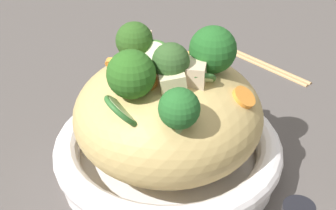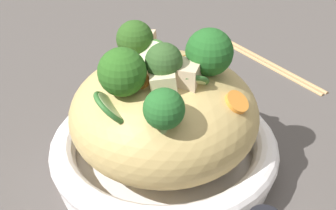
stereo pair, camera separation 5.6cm
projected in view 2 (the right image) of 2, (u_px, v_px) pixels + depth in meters
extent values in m
plane|color=#4E4844|center=(168.00, 169.00, 0.61)|extent=(3.00, 3.00, 0.00)
cylinder|color=white|center=(168.00, 163.00, 0.61)|extent=(0.25, 0.25, 0.02)
torus|color=white|center=(168.00, 147.00, 0.60)|extent=(0.27, 0.27, 0.03)
ellipsoid|color=tan|center=(168.00, 114.00, 0.57)|extent=(0.21, 0.21, 0.12)
torus|color=tan|center=(162.00, 60.00, 0.57)|extent=(0.06, 0.06, 0.02)
torus|color=tan|center=(149.00, 99.00, 0.54)|extent=(0.07, 0.07, 0.02)
cone|color=#93BA70|center=(166.00, 79.00, 0.52)|extent=(0.02, 0.02, 0.02)
sphere|color=#305225|center=(166.00, 62.00, 0.51)|extent=(0.04, 0.04, 0.04)
cone|color=#8EAB71|center=(213.00, 73.00, 0.54)|extent=(0.02, 0.02, 0.01)
sphere|color=#205B22|center=(214.00, 52.00, 0.53)|extent=(0.06, 0.06, 0.05)
cone|color=#97AE74|center=(139.00, 56.00, 0.58)|extent=(0.02, 0.02, 0.01)
sphere|color=#2C551D|center=(139.00, 39.00, 0.57)|extent=(0.05, 0.05, 0.04)
cone|color=#9AB36B|center=(166.00, 129.00, 0.48)|extent=(0.02, 0.02, 0.02)
sphere|color=#235E26|center=(166.00, 109.00, 0.47)|extent=(0.04, 0.04, 0.04)
cone|color=#90AD70|center=(128.00, 94.00, 0.51)|extent=(0.03, 0.03, 0.02)
sphere|color=#2A5E1D|center=(127.00, 72.00, 0.50)|extent=(0.07, 0.07, 0.05)
cylinder|color=orange|center=(205.00, 54.00, 0.59)|extent=(0.03, 0.03, 0.02)
cylinder|color=orange|center=(189.00, 65.00, 0.54)|extent=(0.03, 0.02, 0.02)
cylinder|color=orange|center=(241.00, 102.00, 0.52)|extent=(0.04, 0.04, 0.02)
cylinder|color=orange|center=(119.00, 63.00, 0.56)|extent=(0.03, 0.03, 0.02)
cylinder|color=orange|center=(143.00, 82.00, 0.51)|extent=(0.03, 0.03, 0.02)
cylinder|color=beige|center=(116.00, 108.00, 0.50)|extent=(0.04, 0.05, 0.03)
torus|color=#2E652B|center=(116.00, 108.00, 0.50)|extent=(0.05, 0.05, 0.04)
cylinder|color=#C2DC97|center=(197.00, 81.00, 0.52)|extent=(0.03, 0.03, 0.02)
torus|color=#316229|center=(197.00, 81.00, 0.52)|extent=(0.04, 0.03, 0.03)
cylinder|color=beige|center=(153.00, 57.00, 0.55)|extent=(0.05, 0.05, 0.03)
torus|color=#335D26|center=(153.00, 57.00, 0.55)|extent=(0.06, 0.06, 0.03)
cube|color=beige|center=(146.00, 47.00, 0.60)|extent=(0.04, 0.04, 0.03)
cube|color=beige|center=(188.00, 74.00, 0.52)|extent=(0.04, 0.04, 0.02)
cube|color=beige|center=(169.00, 82.00, 0.51)|extent=(0.03, 0.03, 0.03)
cube|color=beige|center=(169.00, 75.00, 0.51)|extent=(0.03, 0.03, 0.02)
cylinder|color=tan|center=(276.00, 63.00, 0.83)|extent=(0.14, 0.19, 0.01)
cylinder|color=tan|center=(271.00, 65.00, 0.83)|extent=(0.14, 0.19, 0.01)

